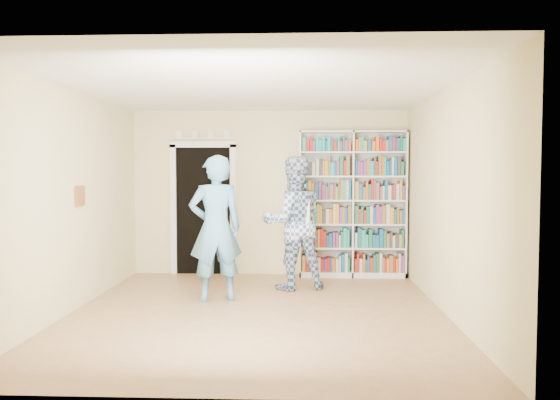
# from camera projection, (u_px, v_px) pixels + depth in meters

# --- Properties ---
(floor) EXTENTS (5.00, 5.00, 0.00)m
(floor) POSITION_uv_depth(u_px,v_px,m) (257.00, 313.00, 6.58)
(floor) COLOR #926846
(floor) RESTS_ON ground
(ceiling) EXTENTS (5.00, 5.00, 0.00)m
(ceiling) POSITION_uv_depth(u_px,v_px,m) (257.00, 87.00, 6.44)
(ceiling) COLOR white
(ceiling) RESTS_ON wall_back
(wall_back) EXTENTS (4.50, 0.00, 4.50)m
(wall_back) POSITION_uv_depth(u_px,v_px,m) (270.00, 193.00, 9.00)
(wall_back) COLOR beige
(wall_back) RESTS_ON floor
(wall_left) EXTENTS (0.00, 5.00, 5.00)m
(wall_left) POSITION_uv_depth(u_px,v_px,m) (72.00, 201.00, 6.60)
(wall_left) COLOR beige
(wall_left) RESTS_ON floor
(wall_right) EXTENTS (0.00, 5.00, 5.00)m
(wall_right) POSITION_uv_depth(u_px,v_px,m) (447.00, 202.00, 6.41)
(wall_right) COLOR beige
(wall_right) RESTS_ON floor
(bookshelf) EXTENTS (1.71, 0.32, 2.35)m
(bookshelf) POSITION_uv_depth(u_px,v_px,m) (352.00, 203.00, 8.80)
(bookshelf) COLOR white
(bookshelf) RESTS_ON floor
(doorway) EXTENTS (1.10, 0.08, 2.43)m
(doorway) POSITION_uv_depth(u_px,v_px,m) (203.00, 203.00, 9.03)
(doorway) COLOR black
(doorway) RESTS_ON floor
(wall_art) EXTENTS (0.03, 0.25, 0.25)m
(wall_art) POSITION_uv_depth(u_px,v_px,m) (80.00, 196.00, 6.80)
(wall_art) COLOR brown
(wall_art) RESTS_ON wall_left
(man_blue) EXTENTS (0.81, 0.66, 1.92)m
(man_blue) POSITION_uv_depth(u_px,v_px,m) (216.00, 228.00, 7.16)
(man_blue) COLOR #5591BD
(man_blue) RESTS_ON floor
(man_plaid) EXTENTS (1.09, 0.95, 1.92)m
(man_plaid) POSITION_uv_depth(u_px,v_px,m) (293.00, 223.00, 7.89)
(man_plaid) COLOR #2E4E8E
(man_plaid) RESTS_ON floor
(paper_sheet) EXTENTS (0.23, 0.05, 0.33)m
(paper_sheet) POSITION_uv_depth(u_px,v_px,m) (301.00, 214.00, 7.68)
(paper_sheet) COLOR white
(paper_sheet) RESTS_ON man_plaid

